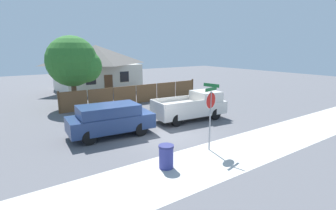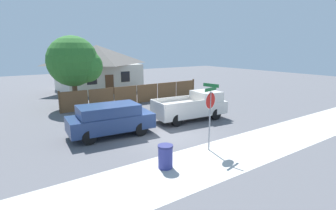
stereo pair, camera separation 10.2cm
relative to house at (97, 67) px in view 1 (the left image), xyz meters
The scene contains 9 objects.
ground_plane 17.74m from the house, 98.60° to the right, with size 80.00×80.00×0.00m, color #56565B.
sidewalk_strip 21.28m from the house, 97.14° to the right, with size 36.00×3.20×0.01m.
wooden_fence 8.94m from the house, 88.96° to the right, with size 12.77×0.12×1.66m.
house is the anchor object (origin of this frame).
oak_tree 8.49m from the house, 121.31° to the right, with size 4.17×3.97×5.65m.
red_suv 16.34m from the house, 108.12° to the right, with size 4.68×2.33×1.72m.
orange_pickup 15.59m from the house, 87.32° to the right, with size 5.05×2.42×1.83m.
stop_sign 20.16m from the house, 95.97° to the right, with size 0.89×0.80×3.15m.
trash_bin 21.11m from the house, 103.32° to the right, with size 0.62×0.62×0.96m.
Camera 1 is at (-7.78, -11.08, 4.74)m, focal length 28.00 mm.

